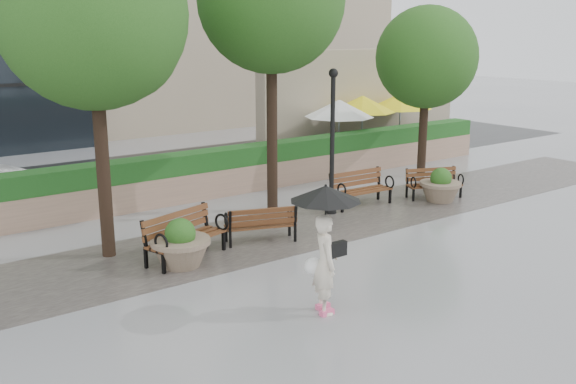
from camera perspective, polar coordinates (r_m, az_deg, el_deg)
ground at (r=13.09m, az=5.95°, el=-6.93°), size 100.00×100.00×0.00m
cobble_strip at (r=15.30m, az=-1.65°, el=-3.70°), size 28.00×3.20×0.01m
hedge_wall at (r=18.44m, az=-8.80°, el=1.36°), size 24.00×0.80×1.35m
cafe_wall at (r=26.15m, az=6.72°, el=8.13°), size 10.00×0.60×4.00m
cafe_hedge at (r=24.47m, az=9.28°, el=3.96°), size 8.00×0.50×0.90m
asphalt_street at (r=22.12m, az=-13.60°, el=1.49°), size 40.00×7.00×0.00m
bench_1 at (r=13.71m, az=-9.07°, el=-4.74°), size 1.98×1.24×0.99m
bench_2 at (r=14.63m, az=-2.43°, el=-3.52°), size 1.70×1.12×0.85m
bench_3 at (r=17.72m, az=6.49°, el=-0.35°), size 1.82×0.81×0.95m
bench_4 at (r=18.96m, az=12.82°, el=0.24°), size 1.68×1.15×0.84m
planter_left at (r=13.27m, az=-9.51°, el=-4.93°), size 1.22×1.22×1.02m
planter_right at (r=18.57m, az=13.39°, el=0.32°), size 1.16×1.16×0.97m
lamppost at (r=16.62m, az=3.94°, el=3.59°), size 0.28×0.28×3.78m
tree_0 at (r=13.69m, az=-16.48°, el=14.35°), size 3.80×3.77×6.89m
tree_1 at (r=16.85m, az=-1.21°, el=16.28°), size 3.76×3.72×7.33m
tree_2 at (r=21.51m, az=12.34°, el=11.37°), size 3.37×3.25×5.50m
patio_umb_white at (r=23.10m, az=4.58°, el=7.37°), size 2.50×2.50×2.30m
patio_umb_yellow_a at (r=24.68m, az=6.65°, el=7.75°), size 2.50×2.50×2.30m
patio_umb_yellow_b at (r=25.99m, az=9.98°, el=7.95°), size 2.50×2.50×2.30m
pedestrian at (r=10.77m, az=3.33°, el=-3.97°), size 1.20×1.20×2.21m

